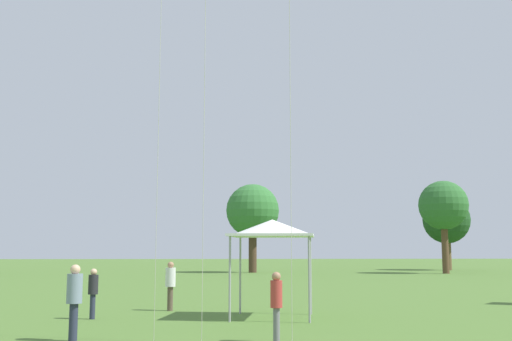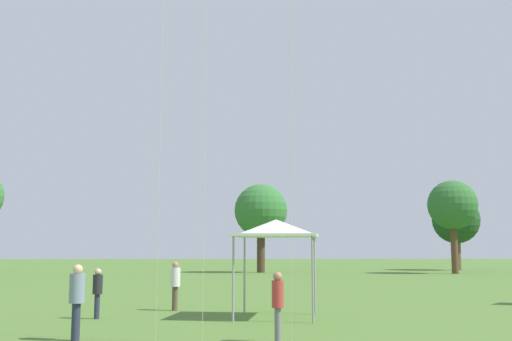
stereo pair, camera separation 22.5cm
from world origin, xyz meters
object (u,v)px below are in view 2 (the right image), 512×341
(distant_tree_2, at_px, (456,220))
(distant_tree_3, at_px, (453,206))
(person_standing_4, at_px, (98,289))
(canopy_tent, at_px, (276,229))
(person_standing_1, at_px, (77,295))
(person_standing_3, at_px, (175,281))
(person_standing_2, at_px, (278,299))
(distant_tree_0, at_px, (261,211))

(distant_tree_2, bearing_deg, distant_tree_3, -112.63)
(person_standing_4, distance_m, canopy_tent, 6.15)
(distant_tree_2, height_order, distant_tree_3, distant_tree_3)
(person_standing_1, xyz_separation_m, canopy_tent, (5.34, 4.72, 1.81))
(person_standing_1, relative_size, distant_tree_3, 0.21)
(person_standing_3, height_order, person_standing_4, person_standing_3)
(canopy_tent, bearing_deg, distant_tree_3, 61.24)
(person_standing_4, relative_size, canopy_tent, 0.50)
(person_standing_1, bearing_deg, canopy_tent, -116.46)
(person_standing_2, height_order, person_standing_3, person_standing_3)
(person_standing_2, distance_m, canopy_tent, 5.60)
(distant_tree_3, bearing_deg, canopy_tent, -118.76)
(distant_tree_0, bearing_deg, person_standing_2, -92.73)
(person_standing_3, relative_size, distant_tree_3, 0.20)
(distant_tree_0, bearing_deg, person_standing_1, -98.97)
(canopy_tent, bearing_deg, person_standing_4, 179.60)
(person_standing_3, relative_size, person_standing_4, 1.10)
(person_standing_1, distance_m, distant_tree_3, 48.83)
(person_standing_3, bearing_deg, person_standing_4, 168.70)
(person_standing_2, relative_size, person_standing_4, 1.04)
(person_standing_1, height_order, canopy_tent, canopy_tent)
(person_standing_3, xyz_separation_m, distant_tree_3, (23.64, 34.00, 5.41))
(person_standing_3, relative_size, distant_tree_0, 0.20)
(person_standing_3, bearing_deg, distant_tree_2, -2.02)
(person_standing_2, xyz_separation_m, distant_tree_3, (20.49, 41.87, 5.45))
(person_standing_1, height_order, person_standing_4, person_standing_1)
(person_standing_2, height_order, canopy_tent, canopy_tent)
(person_standing_2, relative_size, distant_tree_3, 0.19)
(person_standing_3, xyz_separation_m, canopy_tent, (3.54, -2.62, 1.85))
(person_standing_1, height_order, person_standing_3, person_standing_1)
(person_standing_2, xyz_separation_m, person_standing_3, (-3.15, 7.88, 0.04))
(person_standing_2, bearing_deg, distant_tree_3, -45.50)
(canopy_tent, xyz_separation_m, distant_tree_0, (1.79, 40.44, 3.22))
(person_standing_1, height_order, distant_tree_0, distant_tree_0)
(person_standing_1, xyz_separation_m, distant_tree_0, (7.13, 45.15, 5.02))
(person_standing_1, xyz_separation_m, distant_tree_3, (25.44, 41.33, 5.37))
(person_standing_4, bearing_deg, person_standing_2, 155.16)
(canopy_tent, height_order, distant_tree_0, distant_tree_0)
(distant_tree_2, bearing_deg, distant_tree_0, -165.04)
(person_standing_1, relative_size, person_standing_3, 1.04)
(person_standing_1, bearing_deg, distant_tree_0, -76.86)
(person_standing_1, bearing_deg, person_standing_4, -61.95)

